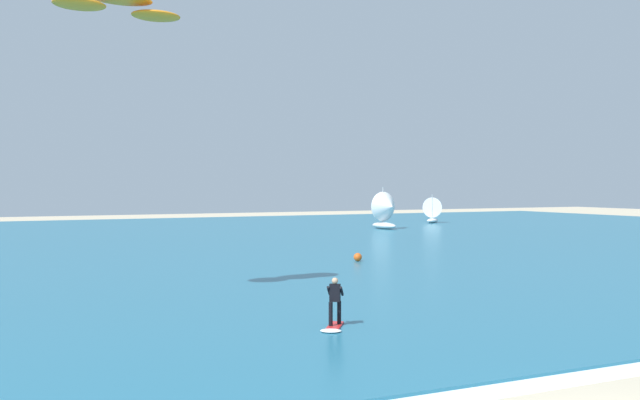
{
  "coord_description": "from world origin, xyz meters",
  "views": [
    {
      "loc": [
        -12.07,
        -10.35,
        4.95
      ],
      "look_at": [
        -0.18,
        13.9,
        4.37
      ],
      "focal_mm": 41.39,
      "sensor_mm": 36.0,
      "label": 1
    }
  ],
  "objects_px": {
    "kite": "(119,6)",
    "marker_buoy": "(358,257)",
    "kitesurfer": "(334,310)",
    "sailboat_far_left": "(434,210)",
    "sailboat_mid_left": "(387,210)"
  },
  "relations": [
    {
      "from": "kite",
      "to": "marker_buoy",
      "type": "bearing_deg",
      "value": 29.11
    },
    {
      "from": "kitesurfer",
      "to": "marker_buoy",
      "type": "height_order",
      "value": "kitesurfer"
    },
    {
      "from": "kitesurfer",
      "to": "marker_buoy",
      "type": "bearing_deg",
      "value": 58.81
    },
    {
      "from": "kitesurfer",
      "to": "kite",
      "type": "bearing_deg",
      "value": 119.98
    },
    {
      "from": "sailboat_far_left",
      "to": "sailboat_mid_left",
      "type": "bearing_deg",
      "value": -144.06
    },
    {
      "from": "kitesurfer",
      "to": "marker_buoy",
      "type": "distance_m",
      "value": 21.52
    },
    {
      "from": "sailboat_mid_left",
      "to": "kitesurfer",
      "type": "bearing_deg",
      "value": -123.2
    },
    {
      "from": "sailboat_mid_left",
      "to": "marker_buoy",
      "type": "bearing_deg",
      "value": -124.48
    },
    {
      "from": "marker_buoy",
      "to": "sailboat_far_left",
      "type": "bearing_deg",
      "value": 49.45
    },
    {
      "from": "sailboat_far_left",
      "to": "marker_buoy",
      "type": "height_order",
      "value": "sailboat_far_left"
    },
    {
      "from": "marker_buoy",
      "to": "kite",
      "type": "bearing_deg",
      "value": -150.89
    },
    {
      "from": "sailboat_far_left",
      "to": "marker_buoy",
      "type": "xyz_separation_m",
      "value": [
        -31.24,
        -36.52,
        -1.38
      ]
    },
    {
      "from": "kite",
      "to": "sailboat_far_left",
      "type": "relative_size",
      "value": 1.59
    },
    {
      "from": "kitesurfer",
      "to": "marker_buoy",
      "type": "xyz_separation_m",
      "value": [
        11.14,
        18.4,
        -0.34
      ]
    },
    {
      "from": "kite",
      "to": "sailboat_mid_left",
      "type": "distance_m",
      "value": 52.1
    }
  ]
}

